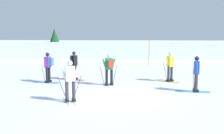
# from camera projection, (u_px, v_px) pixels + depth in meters

# --- Properties ---
(ground_plane) EXTENTS (120.00, 120.00, 0.00)m
(ground_plane) POSITION_uv_depth(u_px,v_px,m) (116.00, 95.00, 12.37)
(ground_plane) COLOR silver
(far_snow_ridge) EXTENTS (80.00, 7.97, 1.78)m
(far_snow_ridge) POSITION_uv_depth(u_px,v_px,m) (124.00, 49.00, 32.03)
(far_snow_ridge) COLOR silver
(far_snow_ridge) RESTS_ON ground
(skier_blue) EXTENTS (1.64, 1.00, 1.71)m
(skier_blue) POSITION_uv_depth(u_px,v_px,m) (196.00, 73.00, 13.00)
(skier_blue) COLOR #237AC6
(skier_blue) RESTS_ON ground
(skier_black) EXTENTS (1.62, 0.96, 1.71)m
(skier_black) POSITION_uv_depth(u_px,v_px,m) (74.00, 65.00, 16.28)
(skier_black) COLOR red
(skier_black) RESTS_ON ground
(skier_yellow) EXTENTS (1.37, 1.41, 1.71)m
(skier_yellow) POSITION_uv_depth(u_px,v_px,m) (170.00, 66.00, 15.71)
(skier_yellow) COLOR gold
(skier_yellow) RESTS_ON ground
(skier_purple) EXTENTS (1.64, 0.99, 1.71)m
(skier_purple) POSITION_uv_depth(u_px,v_px,m) (48.00, 66.00, 15.37)
(skier_purple) COLOR #237AC6
(skier_purple) RESTS_ON ground
(skier_white) EXTENTS (0.96, 1.62, 1.71)m
(skier_white) POSITION_uv_depth(u_px,v_px,m) (70.00, 80.00, 11.10)
(skier_white) COLOR silver
(skier_white) RESTS_ON ground
(skier_green) EXTENTS (0.98, 1.61, 1.71)m
(skier_green) POSITION_uv_depth(u_px,v_px,m) (109.00, 68.00, 14.56)
(skier_green) COLOR silver
(skier_green) RESTS_ON ground
(trail_marker_pole) EXTENTS (0.05, 0.05, 2.54)m
(trail_marker_pole) POSITION_uv_depth(u_px,v_px,m) (149.00, 51.00, 23.29)
(trail_marker_pole) COLOR #C65614
(trail_marker_pole) RESTS_ON ground
(conifer_far_left) EXTENTS (1.75, 1.75, 3.24)m
(conifer_far_left) POSITION_uv_depth(u_px,v_px,m) (55.00, 40.00, 29.91)
(conifer_far_left) COLOR #513823
(conifer_far_left) RESTS_ON ground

